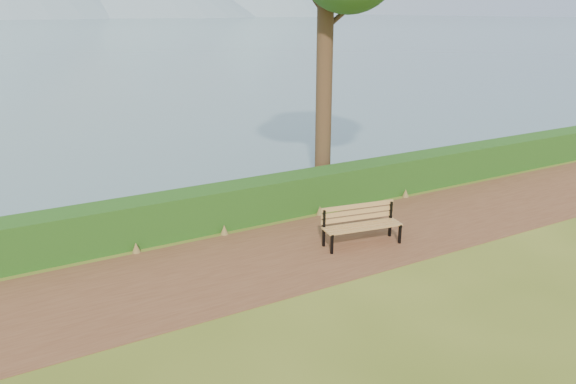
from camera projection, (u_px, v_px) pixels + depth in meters
ground at (309, 256)px, 12.15m from camera, size 140.00×140.00×0.00m
path at (302, 251)px, 12.40m from camera, size 40.00×3.40×0.01m
hedge at (255, 201)px, 14.14m from camera, size 32.00×0.85×1.00m
bench at (361, 222)px, 12.65m from camera, size 1.87×0.83×0.91m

